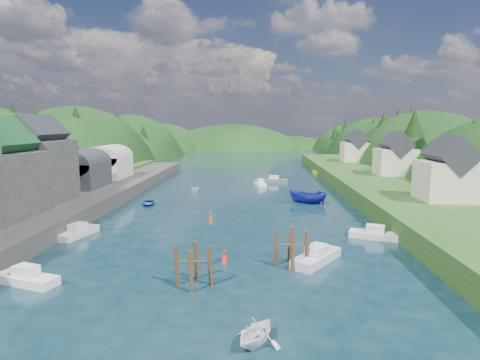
{
  "coord_description": "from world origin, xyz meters",
  "views": [
    {
      "loc": [
        2.48,
        -29.9,
        12.15
      ],
      "look_at": [
        0.0,
        28.0,
        4.0
      ],
      "focal_mm": 30.0,
      "sensor_mm": 36.0,
      "label": 1
    }
  ],
  "objects_px": {
    "channel_buoy_far": "(211,217)",
    "piling_cluster_far": "(291,251)",
    "channel_buoy_near": "(225,256)",
    "piling_cluster_near": "(194,269)"
  },
  "relations": [
    {
      "from": "channel_buoy_far",
      "to": "piling_cluster_far",
      "type": "bearing_deg",
      "value": -60.69
    },
    {
      "from": "channel_buoy_near",
      "to": "channel_buoy_far",
      "type": "distance_m",
      "value": 15.34
    },
    {
      "from": "channel_buoy_near",
      "to": "piling_cluster_near",
      "type": "bearing_deg",
      "value": -109.76
    },
    {
      "from": "piling_cluster_far",
      "to": "channel_buoy_far",
      "type": "height_order",
      "value": "piling_cluster_far"
    },
    {
      "from": "piling_cluster_near",
      "to": "piling_cluster_far",
      "type": "xyz_separation_m",
      "value": [
        7.74,
        4.61,
        -0.03
      ]
    },
    {
      "from": "piling_cluster_near",
      "to": "channel_buoy_near",
      "type": "height_order",
      "value": "piling_cluster_near"
    },
    {
      "from": "channel_buoy_near",
      "to": "channel_buoy_far",
      "type": "relative_size",
      "value": 1.0
    },
    {
      "from": "piling_cluster_near",
      "to": "channel_buoy_near",
      "type": "xyz_separation_m",
      "value": [
        1.89,
        5.27,
        -0.8
      ]
    },
    {
      "from": "piling_cluster_far",
      "to": "channel_buoy_far",
      "type": "relative_size",
      "value": 3.3
    },
    {
      "from": "piling_cluster_far",
      "to": "channel_buoy_near",
      "type": "relative_size",
      "value": 3.3
    }
  ]
}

